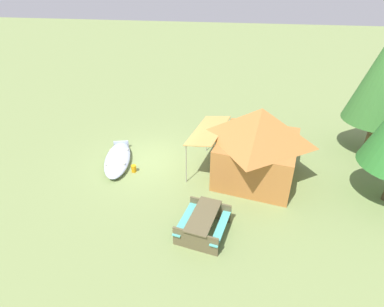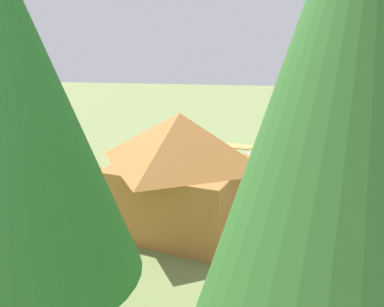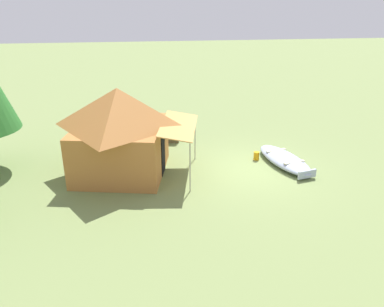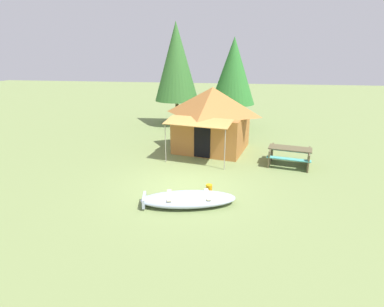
{
  "view_description": "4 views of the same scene",
  "coord_description": "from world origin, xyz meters",
  "px_view_note": "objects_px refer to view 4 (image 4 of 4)",
  "views": [
    {
      "loc": [
        11.25,
        3.5,
        7.48
      ],
      "look_at": [
        0.93,
        1.92,
        1.16
      ],
      "focal_mm": 29.11,
      "sensor_mm": 36.0,
      "label": 1
    },
    {
      "loc": [
        -1.69,
        12.99,
        4.44
      ],
      "look_at": [
        0.8,
        1.3,
        1.11
      ],
      "focal_mm": 33.69,
      "sensor_mm": 36.0,
      "label": 2
    },
    {
      "loc": [
        -12.25,
        3.62,
        5.92
      ],
      "look_at": [
        -0.0,
        2.01,
        0.75
      ],
      "focal_mm": 36.22,
      "sensor_mm": 36.0,
      "label": 3
    },
    {
      "loc": [
        1.82,
        -9.89,
        4.49
      ],
      "look_at": [
        0.0,
        1.14,
        0.81
      ],
      "focal_mm": 28.35,
      "sensor_mm": 36.0,
      "label": 4
    }
  ],
  "objects_px": {
    "beached_rowboat": "(188,199)",
    "pine_tree_back_right": "(176,62)",
    "picnic_table": "(290,154)",
    "canvas_cabin_tent": "(212,118)",
    "fuel_can": "(209,189)",
    "cooler_box": "(200,151)",
    "pine_tree_back_left": "(233,71)"
  },
  "relations": [
    {
      "from": "cooler_box",
      "to": "pine_tree_back_right",
      "type": "distance_m",
      "value": 7.62
    },
    {
      "from": "beached_rowboat",
      "to": "pine_tree_back_left",
      "type": "bearing_deg",
      "value": 85.2
    },
    {
      "from": "picnic_table",
      "to": "pine_tree_back_left",
      "type": "height_order",
      "value": "pine_tree_back_left"
    },
    {
      "from": "canvas_cabin_tent",
      "to": "picnic_table",
      "type": "bearing_deg",
      "value": -26.08
    },
    {
      "from": "beached_rowboat",
      "to": "pine_tree_back_left",
      "type": "height_order",
      "value": "pine_tree_back_left"
    },
    {
      "from": "picnic_table",
      "to": "cooler_box",
      "type": "height_order",
      "value": "picnic_table"
    },
    {
      "from": "cooler_box",
      "to": "pine_tree_back_left",
      "type": "distance_m",
      "value": 6.76
    },
    {
      "from": "beached_rowboat",
      "to": "picnic_table",
      "type": "bearing_deg",
      "value": 49.56
    },
    {
      "from": "cooler_box",
      "to": "pine_tree_back_right",
      "type": "xyz_separation_m",
      "value": [
        -2.4,
        6.12,
        3.84
      ]
    },
    {
      "from": "canvas_cabin_tent",
      "to": "cooler_box",
      "type": "relative_size",
      "value": 8.37
    },
    {
      "from": "pine_tree_back_left",
      "to": "cooler_box",
      "type": "bearing_deg",
      "value": -101.81
    },
    {
      "from": "beached_rowboat",
      "to": "fuel_can",
      "type": "height_order",
      "value": "beached_rowboat"
    },
    {
      "from": "pine_tree_back_right",
      "to": "beached_rowboat",
      "type": "bearing_deg",
      "value": -76.3
    },
    {
      "from": "canvas_cabin_tent",
      "to": "picnic_table",
      "type": "xyz_separation_m",
      "value": [
        3.47,
        -1.7,
        -1.1
      ]
    },
    {
      "from": "beached_rowboat",
      "to": "cooler_box",
      "type": "relative_size",
      "value": 5.61
    },
    {
      "from": "pine_tree_back_right",
      "to": "canvas_cabin_tent",
      "type": "bearing_deg",
      "value": -61.23
    },
    {
      "from": "beached_rowboat",
      "to": "pine_tree_back_right",
      "type": "relative_size",
      "value": 0.49
    },
    {
      "from": "beached_rowboat",
      "to": "pine_tree_back_left",
      "type": "relative_size",
      "value": 0.57
    },
    {
      "from": "pine_tree_back_left",
      "to": "fuel_can",
      "type": "bearing_deg",
      "value": -91.98
    },
    {
      "from": "beached_rowboat",
      "to": "pine_tree_back_left",
      "type": "xyz_separation_m",
      "value": [
        0.9,
        10.71,
        3.31
      ]
    },
    {
      "from": "beached_rowboat",
      "to": "fuel_can",
      "type": "bearing_deg",
      "value": 58.48
    },
    {
      "from": "beached_rowboat",
      "to": "pine_tree_back_left",
      "type": "distance_m",
      "value": 11.25
    },
    {
      "from": "fuel_can",
      "to": "pine_tree_back_left",
      "type": "xyz_separation_m",
      "value": [
        0.34,
        9.8,
        3.35
      ]
    },
    {
      "from": "fuel_can",
      "to": "pine_tree_back_left",
      "type": "relative_size",
      "value": 0.06
    },
    {
      "from": "canvas_cabin_tent",
      "to": "fuel_can",
      "type": "bearing_deg",
      "value": -85.1
    },
    {
      "from": "fuel_can",
      "to": "pine_tree_back_right",
      "type": "height_order",
      "value": "pine_tree_back_right"
    },
    {
      "from": "cooler_box",
      "to": "pine_tree_back_right",
      "type": "relative_size",
      "value": 0.09
    },
    {
      "from": "cooler_box",
      "to": "pine_tree_back_left",
      "type": "height_order",
      "value": "pine_tree_back_left"
    },
    {
      "from": "cooler_box",
      "to": "fuel_can",
      "type": "relative_size",
      "value": 1.8
    },
    {
      "from": "fuel_can",
      "to": "pine_tree_back_right",
      "type": "xyz_separation_m",
      "value": [
        -3.26,
        10.17,
        3.85
      ]
    },
    {
      "from": "cooler_box",
      "to": "fuel_can",
      "type": "xyz_separation_m",
      "value": [
        0.86,
        -4.05,
        -0.01
      ]
    },
    {
      "from": "picnic_table",
      "to": "beached_rowboat",
      "type": "bearing_deg",
      "value": -130.44
    }
  ]
}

